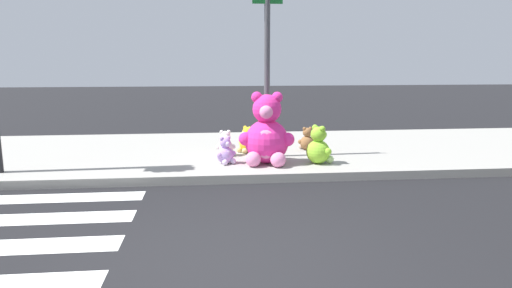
# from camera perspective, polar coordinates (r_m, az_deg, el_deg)

# --- Properties ---
(ground_plane) EXTENTS (60.00, 60.00, 0.00)m
(ground_plane) POSITION_cam_1_polar(r_m,az_deg,el_deg) (4.72, -4.28, -14.90)
(ground_plane) COLOR black
(sidewalk) EXTENTS (28.00, 4.40, 0.15)m
(sidewalk) POSITION_cam_1_polar(r_m,az_deg,el_deg) (9.66, -5.16, -1.11)
(sidewalk) COLOR #9E9B93
(sidewalk) RESTS_ON ground_plane
(sign_pole) EXTENTS (0.56, 0.11, 3.20)m
(sign_pole) POSITION_cam_1_polar(r_m,az_deg,el_deg) (8.73, 1.38, 9.41)
(sign_pole) COLOR #4C4C51
(sign_pole) RESTS_ON sidewalk
(plush_pink_large) EXTENTS (0.99, 0.90, 1.30)m
(plush_pink_large) POSITION_cam_1_polar(r_m,az_deg,el_deg) (8.25, 1.34, 1.10)
(plush_pink_large) COLOR #F22D93
(plush_pink_large) RESTS_ON sidewalk
(plush_brown) EXTENTS (0.37, 0.34, 0.48)m
(plush_brown) POSITION_cam_1_polar(r_m,az_deg,el_deg) (9.60, 6.35, 0.43)
(plush_brown) COLOR olive
(plush_brown) RESTS_ON sidewalk
(plush_lime) EXTENTS (0.50, 0.50, 0.70)m
(plush_lime) POSITION_cam_1_polar(r_m,az_deg,el_deg) (8.37, 7.83, -0.51)
(plush_lime) COLOR #8CD133
(plush_lime) RESTS_ON sidewalk
(plush_white) EXTENTS (0.39, 0.35, 0.51)m
(plush_white) POSITION_cam_1_polar(r_m,az_deg,el_deg) (8.97, -3.82, -0.19)
(plush_white) COLOR white
(plush_white) RESTS_ON sidewalk
(plush_yellow) EXTENTS (0.39, 0.37, 0.54)m
(plush_yellow) POSITION_cam_1_polar(r_m,az_deg,el_deg) (9.27, -1.14, 0.26)
(plush_yellow) COLOR yellow
(plush_yellow) RESTS_ON sidewalk
(plush_lavender) EXTENTS (0.35, 0.36, 0.50)m
(plush_lavender) POSITION_cam_1_polar(r_m,az_deg,el_deg) (8.31, -3.79, -1.08)
(plush_lavender) COLOR #B28CD8
(plush_lavender) RESTS_ON sidewalk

